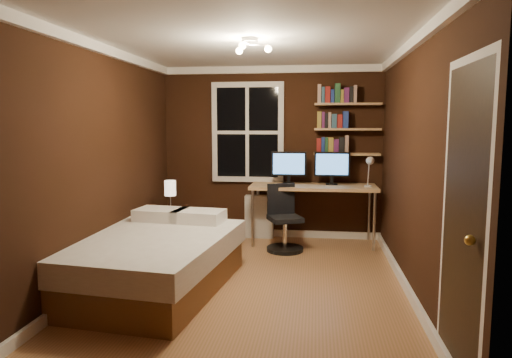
# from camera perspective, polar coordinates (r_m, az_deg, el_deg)

# --- Properties ---
(floor) EXTENTS (4.20, 4.20, 0.00)m
(floor) POSITION_cam_1_polar(r_m,az_deg,el_deg) (4.92, -0.55, -12.97)
(floor) COLOR olive
(floor) RESTS_ON ground
(wall_back) EXTENTS (3.20, 0.04, 2.50)m
(wall_back) POSITION_cam_1_polar(r_m,az_deg,el_deg) (6.73, 1.95, 3.28)
(wall_back) COLOR black
(wall_back) RESTS_ON ground
(wall_left) EXTENTS (0.04, 4.20, 2.50)m
(wall_left) POSITION_cam_1_polar(r_m,az_deg,el_deg) (5.13, -18.58, 1.79)
(wall_left) COLOR black
(wall_left) RESTS_ON ground
(wall_right) EXTENTS (0.04, 4.20, 2.50)m
(wall_right) POSITION_cam_1_polar(r_m,az_deg,el_deg) (4.70, 19.13, 1.34)
(wall_right) COLOR black
(wall_right) RESTS_ON ground
(ceiling) EXTENTS (3.20, 4.20, 0.02)m
(ceiling) POSITION_cam_1_polar(r_m,az_deg,el_deg) (4.70, -0.58, 17.01)
(ceiling) COLOR white
(ceiling) RESTS_ON wall_back
(window) EXTENTS (1.06, 0.06, 1.46)m
(window) POSITION_cam_1_polar(r_m,az_deg,el_deg) (6.73, -1.05, 5.84)
(window) COLOR white
(window) RESTS_ON wall_back
(door) EXTENTS (0.03, 0.82, 2.05)m
(door) POSITION_cam_1_polar(r_m,az_deg,el_deg) (3.24, 24.28, -5.26)
(door) COLOR black
(door) RESTS_ON ground
(door_knob) EXTENTS (0.06, 0.06, 0.06)m
(door_knob) POSITION_cam_1_polar(r_m,az_deg,el_deg) (2.96, 25.18, -6.94)
(door_knob) COLOR gold
(door_knob) RESTS_ON door
(ceiling_fixture) EXTENTS (0.44, 0.44, 0.18)m
(ceiling_fixture) POSITION_cam_1_polar(r_m,az_deg,el_deg) (4.59, -0.77, 16.00)
(ceiling_fixture) COLOR beige
(ceiling_fixture) RESTS_ON ceiling
(bookshelf_lower) EXTENTS (0.92, 0.22, 0.03)m
(bookshelf_lower) POSITION_cam_1_polar(r_m,az_deg,el_deg) (6.59, 11.24, 3.08)
(bookshelf_lower) COLOR tan
(bookshelf_lower) RESTS_ON wall_back
(books_row_lower) EXTENTS (0.42, 0.16, 0.23)m
(books_row_lower) POSITION_cam_1_polar(r_m,az_deg,el_deg) (6.59, 11.27, 4.21)
(books_row_lower) COLOR maroon
(books_row_lower) RESTS_ON bookshelf_lower
(bookshelf_middle) EXTENTS (0.92, 0.22, 0.03)m
(bookshelf_middle) POSITION_cam_1_polar(r_m,az_deg,el_deg) (6.58, 11.31, 6.12)
(bookshelf_middle) COLOR tan
(bookshelf_middle) RESTS_ON wall_back
(books_row_middle) EXTENTS (0.42, 0.16, 0.23)m
(books_row_middle) POSITION_cam_1_polar(r_m,az_deg,el_deg) (6.58, 11.34, 7.25)
(books_row_middle) COLOR navy
(books_row_middle) RESTS_ON bookshelf_middle
(bookshelf_upper) EXTENTS (0.92, 0.22, 0.03)m
(bookshelf_upper) POSITION_cam_1_polar(r_m,az_deg,el_deg) (6.59, 11.39, 9.17)
(bookshelf_upper) COLOR tan
(bookshelf_upper) RESTS_ON wall_back
(books_row_upper) EXTENTS (0.54, 0.16, 0.23)m
(books_row_upper) POSITION_cam_1_polar(r_m,az_deg,el_deg) (6.59, 11.41, 10.29)
(books_row_upper) COLOR #25582F
(books_row_upper) RESTS_ON bookshelf_upper
(bed) EXTENTS (1.67, 2.17, 0.69)m
(bed) POSITION_cam_1_polar(r_m,az_deg,el_deg) (4.83, -12.97, -9.89)
(bed) COLOR brown
(bed) RESTS_ON ground
(nightstand) EXTENTS (0.49, 0.49, 0.50)m
(nightstand) POSITION_cam_1_polar(r_m,az_deg,el_deg) (6.21, -10.56, -6.49)
(nightstand) COLOR brown
(nightstand) RESTS_ON ground
(bedside_lamp) EXTENTS (0.15, 0.15, 0.44)m
(bedside_lamp) POSITION_cam_1_polar(r_m,az_deg,el_deg) (6.12, -10.65, -2.22)
(bedside_lamp) COLOR white
(bedside_lamp) RESTS_ON nightstand
(radiator) EXTENTS (0.42, 0.15, 0.63)m
(radiator) POSITION_cam_1_polar(r_m,az_deg,el_deg) (6.76, 0.41, -4.71)
(radiator) COLOR #BCBCB7
(radiator) RESTS_ON ground
(desk) EXTENTS (1.74, 0.65, 0.83)m
(desk) POSITION_cam_1_polar(r_m,az_deg,el_deg) (6.40, 7.15, -1.30)
(desk) COLOR tan
(desk) RESTS_ON ground
(monitor_left) EXTENTS (0.50, 0.12, 0.46)m
(monitor_left) POSITION_cam_1_polar(r_m,az_deg,el_deg) (6.47, 4.12, 1.41)
(monitor_left) COLOR black
(monitor_left) RESTS_ON desk
(monitor_right) EXTENTS (0.50, 0.12, 0.46)m
(monitor_right) POSITION_cam_1_polar(r_m,az_deg,el_deg) (6.46, 9.47, 1.32)
(monitor_right) COLOR black
(monitor_right) RESTS_ON desk
(desk_lamp) EXTENTS (0.14, 0.32, 0.44)m
(desk_lamp) POSITION_cam_1_polar(r_m,az_deg,el_deg) (6.25, 13.97, 0.94)
(desk_lamp) COLOR silver
(desk_lamp) RESTS_ON desk
(office_chair) EXTENTS (0.52, 0.52, 0.88)m
(office_chair) POSITION_cam_1_polar(r_m,az_deg,el_deg) (6.09, 3.53, -5.94)
(office_chair) COLOR black
(office_chair) RESTS_ON ground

